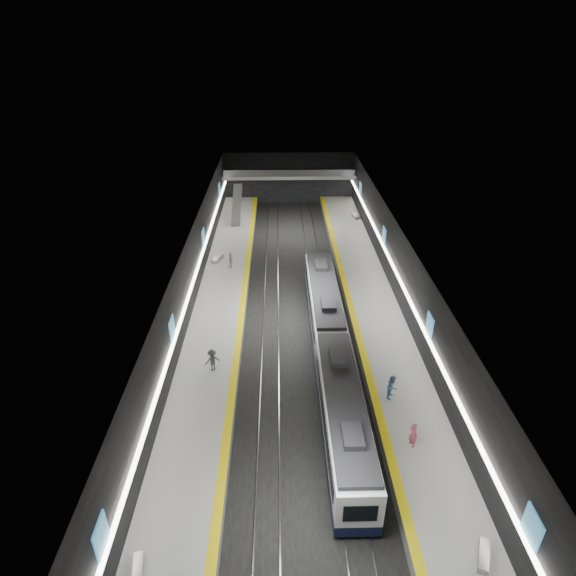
{
  "coord_description": "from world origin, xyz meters",
  "views": [
    {
      "loc": [
        -1.7,
        -38.89,
        25.16
      ],
      "look_at": [
        -0.8,
        2.8,
        2.2
      ],
      "focal_mm": 30.0,
      "sensor_mm": 36.0,
      "label": 1
    }
  ],
  "objects_px": {
    "escalator": "(237,205)",
    "passenger_right_a": "(413,435)",
    "bench_left_near": "(138,571)",
    "passenger_left_a": "(231,260)",
    "train": "(332,349)",
    "passenger_right_b": "(392,387)",
    "passenger_left_b": "(212,360)",
    "bench_right_far": "(355,216)",
    "bench_left_far": "(218,259)",
    "bench_right_near": "(484,556)"
  },
  "relations": [
    {
      "from": "passenger_right_b",
      "to": "passenger_left_a",
      "type": "xyz_separation_m",
      "value": [
        -13.59,
        21.81,
        -0.06
      ]
    },
    {
      "from": "escalator",
      "to": "bench_right_far",
      "type": "xyz_separation_m",
      "value": [
        16.69,
        -0.57,
        -1.68
      ]
    },
    {
      "from": "escalator",
      "to": "train",
      "type": "bearing_deg",
      "value": -73.33
    },
    {
      "from": "escalator",
      "to": "bench_right_near",
      "type": "relative_size",
      "value": 4.41
    },
    {
      "from": "bench_left_far",
      "to": "bench_right_far",
      "type": "height_order",
      "value": "bench_left_far"
    },
    {
      "from": "passenger_right_b",
      "to": "bench_left_near",
      "type": "bearing_deg",
      "value": 157.08
    },
    {
      "from": "bench_right_near",
      "to": "passenger_right_b",
      "type": "xyz_separation_m",
      "value": [
        -2.17,
        12.32,
        0.74
      ]
    },
    {
      "from": "train",
      "to": "escalator",
      "type": "distance_m",
      "value": 34.87
    },
    {
      "from": "passenger_left_b",
      "to": "train",
      "type": "bearing_deg",
      "value": 161.27
    },
    {
      "from": "train",
      "to": "escalator",
      "type": "relative_size",
      "value": 3.76
    },
    {
      "from": "bench_left_near",
      "to": "bench_right_far",
      "type": "height_order",
      "value": "bench_right_far"
    },
    {
      "from": "bench_right_near",
      "to": "passenger_left_b",
      "type": "xyz_separation_m",
      "value": [
        -15.66,
        15.77,
        0.72
      ]
    },
    {
      "from": "bench_left_far",
      "to": "passenger_right_a",
      "type": "distance_m",
      "value": 32.3
    },
    {
      "from": "bench_left_near",
      "to": "bench_right_far",
      "type": "relative_size",
      "value": 0.97
    },
    {
      "from": "passenger_left_a",
      "to": "passenger_left_b",
      "type": "height_order",
      "value": "passenger_left_b"
    },
    {
      "from": "passenger_right_a",
      "to": "passenger_left_b",
      "type": "xyz_separation_m",
      "value": [
        -13.85,
        8.13,
        0.01
      ]
    },
    {
      "from": "bench_left_near",
      "to": "passenger_left_a",
      "type": "xyz_separation_m",
      "value": [
        1.78,
        34.5,
        0.68
      ]
    },
    {
      "from": "bench_right_near",
      "to": "passenger_left_b",
      "type": "distance_m",
      "value": 22.24
    },
    {
      "from": "escalator",
      "to": "passenger_right_b",
      "type": "xyz_separation_m",
      "value": [
        13.99,
        -37.84,
        -0.94
      ]
    },
    {
      "from": "train",
      "to": "passenger_left_b",
      "type": "distance_m",
      "value": 9.56
    },
    {
      "from": "passenger_right_a",
      "to": "passenger_right_b",
      "type": "bearing_deg",
      "value": -20.26
    },
    {
      "from": "bench_left_near",
      "to": "bench_right_far",
      "type": "distance_m",
      "value": 53.14
    },
    {
      "from": "escalator",
      "to": "passenger_left_a",
      "type": "xyz_separation_m",
      "value": [
        0.4,
        -16.03,
        -1.0
      ]
    },
    {
      "from": "bench_right_near",
      "to": "passenger_right_b",
      "type": "bearing_deg",
      "value": 123.8
    },
    {
      "from": "passenger_right_a",
      "to": "passenger_left_b",
      "type": "relative_size",
      "value": 0.99
    },
    {
      "from": "escalator",
      "to": "passenger_left_b",
      "type": "bearing_deg",
      "value": -89.17
    },
    {
      "from": "train",
      "to": "passenger_right_b",
      "type": "height_order",
      "value": "train"
    },
    {
      "from": "train",
      "to": "bench_right_near",
      "type": "distance_m",
      "value": 17.88
    },
    {
      "from": "bench_left_far",
      "to": "passenger_left_b",
      "type": "xyz_separation_m",
      "value": [
        1.75,
        -20.14,
        0.71
      ]
    },
    {
      "from": "bench_left_near",
      "to": "bench_right_far",
      "type": "bearing_deg",
      "value": 58.28
    },
    {
      "from": "escalator",
      "to": "bench_right_near",
      "type": "height_order",
      "value": "escalator"
    },
    {
      "from": "bench_left_near",
      "to": "bench_left_far",
      "type": "distance_m",
      "value": 36.29
    },
    {
      "from": "bench_right_near",
      "to": "passenger_right_b",
      "type": "height_order",
      "value": "passenger_right_b"
    },
    {
      "from": "train",
      "to": "passenger_left_b",
      "type": "height_order",
      "value": "train"
    },
    {
      "from": "bench_left_near",
      "to": "passenger_left_b",
      "type": "distance_m",
      "value": 16.27
    },
    {
      "from": "bench_left_far",
      "to": "passenger_right_b",
      "type": "xyz_separation_m",
      "value": [
        15.25,
        -23.59,
        0.72
      ]
    },
    {
      "from": "train",
      "to": "passenger_right_a",
      "type": "relative_size",
      "value": 16.05
    },
    {
      "from": "bench_left_far",
      "to": "escalator",
      "type": "bearing_deg",
      "value": 107.81
    },
    {
      "from": "passenger_right_a",
      "to": "passenger_left_a",
      "type": "xyz_separation_m",
      "value": [
        -13.95,
        26.49,
        -0.04
      ]
    },
    {
      "from": "escalator",
      "to": "passenger_right_b",
      "type": "height_order",
      "value": "escalator"
    },
    {
      "from": "escalator",
      "to": "passenger_right_a",
      "type": "height_order",
      "value": "escalator"
    },
    {
      "from": "bench_left_far",
      "to": "passenger_left_a",
      "type": "height_order",
      "value": "passenger_left_a"
    },
    {
      "from": "bench_left_far",
      "to": "train",
      "type": "bearing_deg",
      "value": -36.7
    },
    {
      "from": "passenger_right_a",
      "to": "passenger_right_b",
      "type": "height_order",
      "value": "passenger_right_b"
    },
    {
      "from": "passenger_left_a",
      "to": "bench_right_near",
      "type": "bearing_deg",
      "value": 18.64
    },
    {
      "from": "train",
      "to": "passenger_left_a",
      "type": "height_order",
      "value": "train"
    },
    {
      "from": "bench_right_far",
      "to": "bench_left_near",
      "type": "bearing_deg",
      "value": -121.94
    },
    {
      "from": "train",
      "to": "passenger_right_a",
      "type": "xyz_separation_m",
      "value": [
        4.35,
        -9.12,
        -0.26
      ]
    },
    {
      "from": "train",
      "to": "bench_right_far",
      "type": "bearing_deg",
      "value": 78.48
    },
    {
      "from": "bench_left_far",
      "to": "bench_right_far",
      "type": "relative_size",
      "value": 1.05
    }
  ]
}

